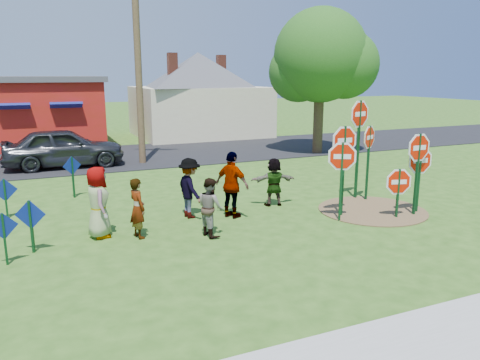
{
  "coord_description": "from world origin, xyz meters",
  "views": [
    {
      "loc": [
        -4.57,
        -11.78,
        4.01
      ],
      "look_at": [
        0.71,
        0.26,
        1.03
      ],
      "focal_mm": 35.0,
      "sensor_mm": 36.0,
      "label": 1
    }
  ],
  "objects_px": {
    "person_b": "(138,208)",
    "stop_sign_a": "(342,164)",
    "utility_pole": "(137,48)",
    "suv": "(64,147)",
    "leafy_tree": "(322,61)",
    "person_a": "(98,202)",
    "stop_sign_b": "(359,124)",
    "stop_sign_c": "(418,156)",
    "stop_sign_d": "(369,144)"
  },
  "relations": [
    {
      "from": "stop_sign_d",
      "to": "person_b",
      "type": "distance_m",
      "value": 7.63
    },
    {
      "from": "stop_sign_b",
      "to": "stop_sign_c",
      "type": "height_order",
      "value": "stop_sign_b"
    },
    {
      "from": "utility_pole",
      "to": "leafy_tree",
      "type": "xyz_separation_m",
      "value": [
        9.04,
        -0.8,
        -0.47
      ]
    },
    {
      "from": "suv",
      "to": "stop_sign_c",
      "type": "bearing_deg",
      "value": -141.93
    },
    {
      "from": "stop_sign_a",
      "to": "leafy_tree",
      "type": "relative_size",
      "value": 0.32
    },
    {
      "from": "person_b",
      "to": "stop_sign_a",
      "type": "bearing_deg",
      "value": -114.33
    },
    {
      "from": "stop_sign_c",
      "to": "leafy_tree",
      "type": "height_order",
      "value": "leafy_tree"
    },
    {
      "from": "utility_pole",
      "to": "person_a",
      "type": "bearing_deg",
      "value": -108.18
    },
    {
      "from": "stop_sign_d",
      "to": "leafy_tree",
      "type": "relative_size",
      "value": 0.35
    },
    {
      "from": "stop_sign_a",
      "to": "stop_sign_b",
      "type": "bearing_deg",
      "value": 70.08
    },
    {
      "from": "person_b",
      "to": "utility_pole",
      "type": "xyz_separation_m",
      "value": [
        2.24,
        9.95,
        4.38
      ]
    },
    {
      "from": "stop_sign_d",
      "to": "suv",
      "type": "height_order",
      "value": "stop_sign_d"
    },
    {
      "from": "stop_sign_a",
      "to": "suv",
      "type": "relative_size",
      "value": 0.47
    },
    {
      "from": "person_a",
      "to": "suv",
      "type": "height_order",
      "value": "person_a"
    },
    {
      "from": "stop_sign_b",
      "to": "stop_sign_c",
      "type": "xyz_separation_m",
      "value": [
        0.38,
        -2.23,
        -0.7
      ]
    },
    {
      "from": "utility_pole",
      "to": "leafy_tree",
      "type": "bearing_deg",
      "value": -5.05
    },
    {
      "from": "suv",
      "to": "utility_pole",
      "type": "relative_size",
      "value": 0.51
    },
    {
      "from": "utility_pole",
      "to": "person_b",
      "type": "bearing_deg",
      "value": -102.71
    },
    {
      "from": "person_b",
      "to": "suv",
      "type": "xyz_separation_m",
      "value": [
        -1.08,
        10.32,
        0.13
      ]
    },
    {
      "from": "leafy_tree",
      "to": "stop_sign_c",
      "type": "bearing_deg",
      "value": -108.78
    },
    {
      "from": "person_b",
      "to": "utility_pole",
      "type": "distance_m",
      "value": 11.1
    },
    {
      "from": "stop_sign_b",
      "to": "leafy_tree",
      "type": "distance_m",
      "value": 9.37
    },
    {
      "from": "stop_sign_a",
      "to": "utility_pole",
      "type": "bearing_deg",
      "value": 133.02
    },
    {
      "from": "stop_sign_a",
      "to": "suv",
      "type": "distance_m",
      "value": 12.98
    },
    {
      "from": "stop_sign_a",
      "to": "suv",
      "type": "height_order",
      "value": "stop_sign_a"
    },
    {
      "from": "stop_sign_c",
      "to": "leafy_tree",
      "type": "xyz_separation_m",
      "value": [
        3.55,
        10.45,
        2.92
      ]
    },
    {
      "from": "person_a",
      "to": "suv",
      "type": "relative_size",
      "value": 0.36
    },
    {
      "from": "leafy_tree",
      "to": "suv",
      "type": "bearing_deg",
      "value": 174.62
    },
    {
      "from": "stop_sign_a",
      "to": "stop_sign_d",
      "type": "xyz_separation_m",
      "value": [
        2.1,
        1.49,
        0.22
      ]
    },
    {
      "from": "stop_sign_c",
      "to": "person_a",
      "type": "height_order",
      "value": "stop_sign_c"
    },
    {
      "from": "stop_sign_c",
      "to": "utility_pole",
      "type": "height_order",
      "value": "utility_pole"
    },
    {
      "from": "person_b",
      "to": "suv",
      "type": "relative_size",
      "value": 0.3
    },
    {
      "from": "stop_sign_c",
      "to": "stop_sign_a",
      "type": "bearing_deg",
      "value": 167.06
    },
    {
      "from": "stop_sign_b",
      "to": "leafy_tree",
      "type": "xyz_separation_m",
      "value": [
        3.93,
        8.21,
        2.22
      ]
    },
    {
      "from": "suv",
      "to": "leafy_tree",
      "type": "relative_size",
      "value": 0.69
    },
    {
      "from": "stop_sign_d",
      "to": "leafy_tree",
      "type": "height_order",
      "value": "leafy_tree"
    },
    {
      "from": "stop_sign_b",
      "to": "utility_pole",
      "type": "distance_m",
      "value": 10.7
    },
    {
      "from": "stop_sign_d",
      "to": "leafy_tree",
      "type": "bearing_deg",
      "value": 39.2
    },
    {
      "from": "stop_sign_c",
      "to": "stop_sign_b",
      "type": "bearing_deg",
      "value": 96.72
    },
    {
      "from": "stop_sign_d",
      "to": "person_b",
      "type": "height_order",
      "value": "stop_sign_d"
    },
    {
      "from": "utility_pole",
      "to": "suv",
      "type": "bearing_deg",
      "value": 173.72
    },
    {
      "from": "stop_sign_d",
      "to": "suv",
      "type": "relative_size",
      "value": 0.51
    },
    {
      "from": "leafy_tree",
      "to": "stop_sign_b",
      "type": "bearing_deg",
      "value": -115.59
    },
    {
      "from": "stop_sign_d",
      "to": "suv",
      "type": "distance_m",
      "value": 13.01
    },
    {
      "from": "person_b",
      "to": "leafy_tree",
      "type": "distance_m",
      "value": 15.05
    },
    {
      "from": "suv",
      "to": "leafy_tree",
      "type": "distance_m",
      "value": 12.98
    },
    {
      "from": "person_a",
      "to": "stop_sign_b",
      "type": "bearing_deg",
      "value": -88.29
    },
    {
      "from": "stop_sign_d",
      "to": "person_b",
      "type": "relative_size",
      "value": 1.68
    },
    {
      "from": "stop_sign_b",
      "to": "person_b",
      "type": "xyz_separation_m",
      "value": [
        -7.36,
        -0.94,
        -1.69
      ]
    },
    {
      "from": "stop_sign_b",
      "to": "person_b",
      "type": "distance_m",
      "value": 7.61
    }
  ]
}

